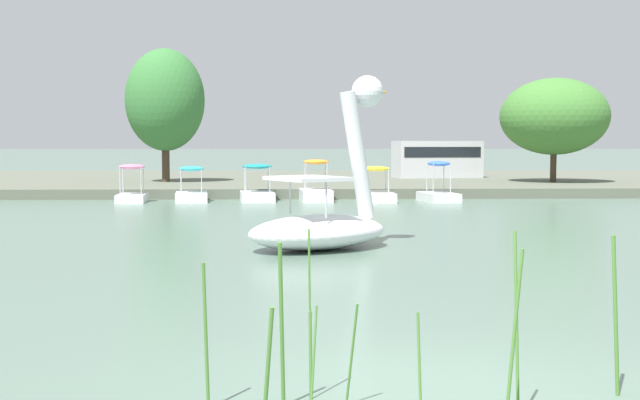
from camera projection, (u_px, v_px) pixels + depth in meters
ground_plane at (444, 399)px, 7.27m from camera, size 513.68×513.68×0.00m
shore_bank_far at (317, 182)px, 42.73m from camera, size 157.71×20.58×0.41m
swan_boat at (324, 214)px, 17.45m from camera, size 3.76×3.31×3.75m
pedal_boat_blue at (438, 191)px, 31.30m from camera, size 1.46×2.24×1.56m
pedal_boat_yellow at (376, 192)px, 31.18m from camera, size 1.38×2.10×1.36m
pedal_boat_orange at (316, 190)px, 31.46m from camera, size 1.29×2.17×1.62m
pedal_boat_teal at (257, 190)px, 31.39m from camera, size 1.46×2.11×1.45m
pedal_boat_cyan at (191, 191)px, 31.12m from camera, size 1.40×2.04×1.37m
pedal_boat_pink at (132, 191)px, 30.91m from camera, size 1.17×1.96×1.45m
tree_broadleaf_left at (554, 117)px, 37.89m from camera, size 6.18×5.87×4.85m
tree_broadleaf_right at (165, 100)px, 38.07m from camera, size 5.04×4.96×6.24m
parked_van at (437, 158)px, 42.97m from camera, size 4.74×2.51×1.93m
reed_clump_foreground at (410, 339)px, 6.75m from camera, size 3.87×1.50×1.57m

